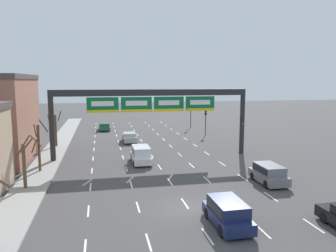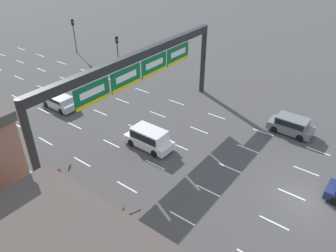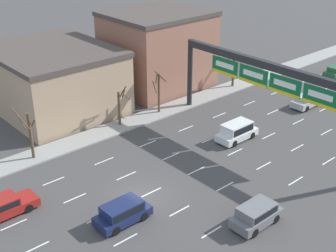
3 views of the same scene
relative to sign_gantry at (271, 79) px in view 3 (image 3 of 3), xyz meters
name	(u,v)px [view 3 (image 3 of 3)]	position (x,y,z in m)	size (l,w,h in m)	color
ground_plane	(141,197)	(0.00, -15.36, -6.08)	(220.00, 220.00, 0.00)	#474444
sidewalk_left	(67,145)	(-11.30, -15.36, -6.00)	(2.80, 110.00, 0.15)	#999993
lane_dashes	(252,144)	(0.00, -1.86, -6.07)	(13.32, 67.00, 0.01)	white
sign_gantry	(271,79)	(0.00, 0.00, 0.00)	(21.95, 0.70, 7.62)	#232628
building_near	(53,79)	(-19.93, -11.60, -2.64)	(13.94, 11.68, 6.86)	tan
building_far	(158,49)	(-18.00, 1.61, -1.45)	(10.00, 11.59, 9.22)	#9E6651
car_red	(3,206)	(-4.85, -24.37, -5.30)	(1.90, 4.79, 1.45)	maroon
suv_grey	(256,214)	(8.05, -11.34, -5.18)	(1.87, 3.96, 1.61)	slate
suv_navy	(122,212)	(1.58, -18.31, -5.20)	(1.87, 4.13, 1.57)	#19234C
suv_white	(237,130)	(-1.60, -2.35, -5.10)	(1.89, 4.33, 1.76)	silver
car_silver	(307,100)	(-1.78, 9.72, -5.35)	(1.83, 4.16, 1.36)	#B7B7BC
tree_bare_closest	(233,68)	(-11.46, 8.11, -3.58)	(1.86, 1.85, 4.61)	brown
tree_bare_second	(159,91)	(-11.35, -3.92, -3.50)	(1.54, 1.24, 4.95)	brown
tree_bare_third	(29,133)	(-11.07, -18.93, -3.45)	(1.86, 1.68, 4.98)	brown
tree_bare_furthest	(120,105)	(-11.55, -8.84, -3.79)	(1.88, 1.61, 4.13)	brown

